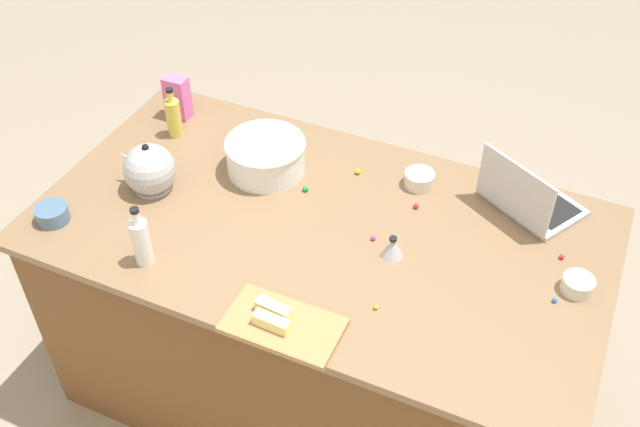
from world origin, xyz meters
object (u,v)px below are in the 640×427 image
object	(u,v)px
laptop	(527,198)
butter_stick_left	(273,309)
butter_stick_right	(272,322)
ramekin_wide	(578,285)
bottle_vinegar	(141,241)
bottle_oil	(173,117)
cutting_board	(283,325)
ramekin_small	(52,214)
kettle	(149,170)
kitchen_timer	(392,247)
candy_bag	(177,97)
ramekin_medium	(419,179)
mixing_bowl_large	(266,155)

from	to	relation	value
laptop	butter_stick_left	distance (m)	0.95
butter_stick_right	ramekin_wide	distance (m)	0.92
bottle_vinegar	bottle_oil	bearing A→B (deg)	-65.53
cutting_board	ramekin_small	bearing A→B (deg)	-6.04
kettle	bottle_vinegar	bearing A→B (deg)	120.28
kitchen_timer	butter_stick_left	bearing A→B (deg)	59.37
bottle_oil	butter_stick_right	size ratio (longest dim) A/B	1.83
candy_bag	cutting_board	bearing A→B (deg)	137.00
bottle_oil	ramekin_wide	bearing A→B (deg)	173.14
bottle_vinegar	ramekin_medium	distance (m)	0.97
kettle	kitchen_timer	bearing A→B (deg)	-178.08
kettle	ramekin_wide	world-z (taller)	kettle
bottle_vinegar	ramekin_small	xyz separation A→B (m)	(0.39, -0.03, -0.06)
mixing_bowl_large	ramekin_medium	world-z (taller)	mixing_bowl_large
butter_stick_left	cutting_board	bearing A→B (deg)	151.13
butter_stick_right	butter_stick_left	bearing A→B (deg)	-69.30
ramekin_small	butter_stick_left	bearing A→B (deg)	175.17
bottle_oil	cutting_board	distance (m)	1.04
ramekin_small	kettle	bearing A→B (deg)	-126.51
mixing_bowl_large	kitchen_timer	size ratio (longest dim) A/B	3.72
laptop	ramekin_medium	bearing A→B (deg)	4.55
ramekin_wide	kettle	bearing A→B (deg)	4.74
cutting_board	ramekin_wide	xyz separation A→B (m)	(-0.74, -0.49, 0.02)
ramekin_wide	butter_stick_right	bearing A→B (deg)	33.90
butter_stick_left	ramekin_wide	size ratio (longest dim) A/B	1.14
laptop	ramekin_wide	distance (m)	0.38
butter_stick_right	ramekin_medium	world-z (taller)	butter_stick_right
butter_stick_right	ramekin_medium	xyz separation A→B (m)	(-0.17, -0.79, -0.01)
laptop	ramekin_wide	world-z (taller)	laptop
cutting_board	candy_bag	xyz separation A→B (m)	(0.84, -0.78, 0.08)
laptop	kettle	distance (m)	1.28
mixing_bowl_large	candy_bag	distance (m)	0.49
kettle	ramekin_small	bearing A→B (deg)	53.49
mixing_bowl_large	candy_bag	size ratio (longest dim) A/B	1.68
bottle_oil	candy_bag	distance (m)	0.12
bottle_vinegar	ramekin_small	world-z (taller)	bottle_vinegar
laptop	cutting_board	distance (m)	0.95
bottle_oil	ramekin_medium	distance (m)	0.94
bottle_oil	laptop	bearing A→B (deg)	-174.69
butter_stick_right	kettle	bearing A→B (deg)	-30.53
ramekin_small	kitchen_timer	xyz separation A→B (m)	(-1.08, -0.30, 0.01)
bottle_oil	ramekin_wide	xyz separation A→B (m)	(-1.52, 0.18, -0.06)
kettle	ramekin_small	world-z (taller)	kettle
bottle_vinegar	butter_stick_right	xyz separation A→B (m)	(-0.49, 0.08, -0.05)
butter_stick_left	kitchen_timer	world-z (taller)	kitchen_timer
laptop	ramekin_small	bearing A→B (deg)	26.39
mixing_bowl_large	butter_stick_left	world-z (taller)	mixing_bowl_large
cutting_board	mixing_bowl_large	bearing A→B (deg)	-58.84
butter_stick_right	ramekin_small	world-z (taller)	same
kettle	butter_stick_right	bearing A→B (deg)	149.47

